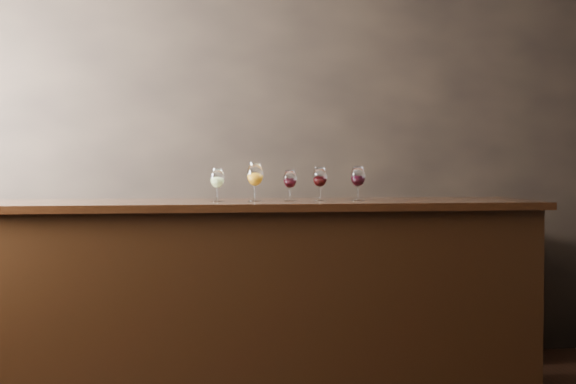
{
  "coord_description": "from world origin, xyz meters",
  "views": [
    {
      "loc": [
        -0.48,
        -3.21,
        1.35
      ],
      "look_at": [
        0.17,
        1.28,
        1.19
      ],
      "focal_mm": 50.0,
      "sensor_mm": 36.0,
      "label": 1
    }
  ],
  "objects": [
    {
      "name": "room_shell",
      "position": [
        -0.23,
        0.11,
        1.81
      ],
      "size": [
        5.02,
        4.52,
        2.81
      ],
      "color": "black",
      "rests_on": "ground"
    },
    {
      "name": "bar_counter",
      "position": [
        -0.03,
        1.28,
        0.55
      ],
      "size": [
        3.15,
        0.72,
        1.1
      ],
      "primitive_type": "cube",
      "rotation": [
        0.0,
        0.0,
        -0.01
      ],
      "color": "black",
      "rests_on": "ground"
    },
    {
      "name": "bar_top",
      "position": [
        -0.03,
        1.28,
        1.12
      ],
      "size": [
        3.25,
        0.79,
        0.04
      ],
      "primitive_type": "cube",
      "rotation": [
        0.0,
        0.0,
        -0.01
      ],
      "color": "black",
      "rests_on": "bar_counter"
    },
    {
      "name": "back_bar_shelf",
      "position": [
        0.71,
        2.03,
        0.44
      ],
      "size": [
        2.47,
        0.4,
        0.89
      ],
      "primitive_type": "cube",
      "color": "black",
      "rests_on": "ground"
    },
    {
      "name": "glass_white",
      "position": [
        -0.23,
        1.28,
        1.26
      ],
      "size": [
        0.08,
        0.08,
        0.18
      ],
      "color": "white",
      "rests_on": "bar_top"
    },
    {
      "name": "glass_amber",
      "position": [
        -0.02,
        1.25,
        1.28
      ],
      "size": [
        0.09,
        0.09,
        0.22
      ],
      "color": "white",
      "rests_on": "bar_top"
    },
    {
      "name": "glass_red_a",
      "position": [
        0.19,
        1.3,
        1.26
      ],
      "size": [
        0.08,
        0.08,
        0.18
      ],
      "color": "white",
      "rests_on": "bar_top"
    },
    {
      "name": "glass_red_b",
      "position": [
        0.36,
        1.31,
        1.27
      ],
      "size": [
        0.08,
        0.08,
        0.19
      ],
      "color": "white",
      "rests_on": "bar_top"
    },
    {
      "name": "glass_red_c",
      "position": [
        0.58,
        1.29,
        1.27
      ],
      "size": [
        0.08,
        0.08,
        0.2
      ],
      "color": "white",
      "rests_on": "bar_top"
    }
  ]
}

